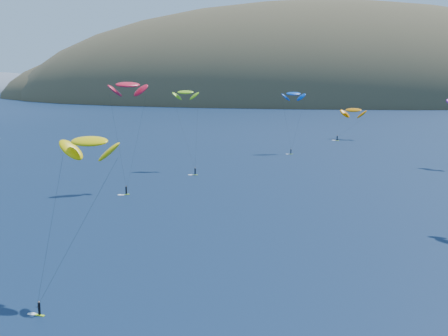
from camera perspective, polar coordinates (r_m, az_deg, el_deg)
island at (r=608.92m, az=9.91°, el=5.16°), size 730.00×300.00×210.00m
kitesurfer_2 at (r=82.01m, az=-12.22°, el=2.38°), size 8.85×12.42×22.33m
kitesurfer_3 at (r=183.98m, az=-3.53°, el=6.90°), size 9.96×14.65×24.52m
kitesurfer_4 at (r=220.90m, az=6.38°, el=6.76°), size 8.89×9.31×22.89m
kitesurfer_9 at (r=153.08m, az=-8.78°, el=7.51°), size 10.08×12.59×28.04m
kitesurfer_11 at (r=268.64m, az=11.74°, el=5.21°), size 13.39×13.60×15.13m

